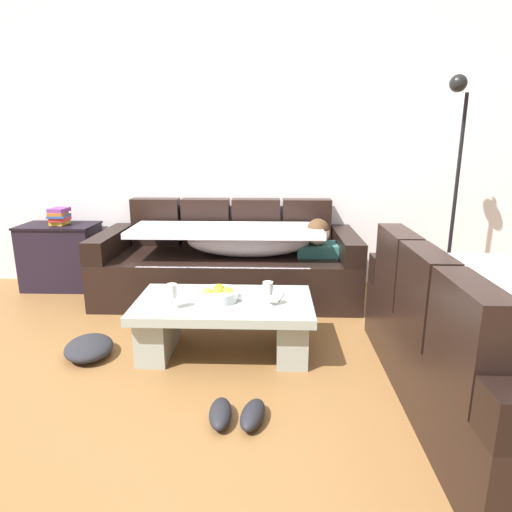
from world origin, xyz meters
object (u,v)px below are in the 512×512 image
at_px(fruit_bowl, 218,294).
at_px(floor_lamp, 453,178).
at_px(couch_near_window, 487,349).
at_px(open_magazine, 261,297).
at_px(wine_glass_near_left, 172,292).
at_px(side_cabinet, 61,256).
at_px(coffee_table, 224,320).
at_px(couch_along_wall, 232,263).
at_px(pair_of_shoes, 237,414).
at_px(wine_glass_near_right, 268,289).
at_px(book_stack_on_cabinet, 59,216).
at_px(crumpled_garment, 89,348).

height_order(fruit_bowl, floor_lamp, floor_lamp).
bearing_deg(couch_near_window, open_magazine, 62.14).
bearing_deg(couch_near_window, fruit_bowl, 69.01).
height_order(fruit_bowl, wine_glass_near_left, wine_glass_near_left).
bearing_deg(side_cabinet, fruit_bowl, -38.12).
height_order(wine_glass_near_left, side_cabinet, side_cabinet).
xyz_separation_m(open_magazine, side_cabinet, (-2.01, 1.28, -0.06)).
distance_m(coffee_table, fruit_bowl, 0.19).
xyz_separation_m(couch_along_wall, pair_of_shoes, (0.19, -1.92, -0.29)).
distance_m(wine_glass_near_left, open_magazine, 0.62).
bearing_deg(fruit_bowl, couch_along_wall, 90.03).
xyz_separation_m(wine_glass_near_right, book_stack_on_cabinet, (-2.03, 1.44, 0.23)).
height_order(couch_along_wall, side_cabinet, couch_along_wall).
relative_size(side_cabinet, book_stack_on_cabinet, 3.16).
height_order(book_stack_on_cabinet, pair_of_shoes, book_stack_on_cabinet).
bearing_deg(side_cabinet, floor_lamp, -3.93).
relative_size(fruit_bowl, crumpled_garment, 0.70).
distance_m(couch_near_window, wine_glass_near_left, 1.87).
height_order(couch_along_wall, crumpled_garment, couch_along_wall).
bearing_deg(wine_glass_near_right, crumpled_garment, 179.98).
xyz_separation_m(couch_along_wall, wine_glass_near_right, (0.34, -1.22, 0.16)).
height_order(couch_along_wall, fruit_bowl, couch_along_wall).
relative_size(side_cabinet, pair_of_shoes, 2.23).
height_order(wine_glass_near_left, wine_glass_near_right, same).
distance_m(couch_near_window, pair_of_shoes, 1.40).
xyz_separation_m(wine_glass_near_right, pair_of_shoes, (-0.16, -0.70, -0.45)).
bearing_deg(book_stack_on_cabinet, wine_glass_near_left, -46.80).
height_order(fruit_bowl, pair_of_shoes, fruit_bowl).
distance_m(wine_glass_near_right, book_stack_on_cabinet, 2.50).
relative_size(couch_along_wall, floor_lamp, 1.20).
bearing_deg(wine_glass_near_right, book_stack_on_cabinet, 144.62).
height_order(coffee_table, pair_of_shoes, coffee_table).
xyz_separation_m(couch_along_wall, crumpled_garment, (-0.88, -1.22, -0.27)).
height_order(coffee_table, wine_glass_near_left, wine_glass_near_left).
bearing_deg(couch_near_window, coffee_table, 68.44).
relative_size(fruit_bowl, floor_lamp, 0.14).
relative_size(side_cabinet, floor_lamp, 0.37).
relative_size(couch_along_wall, couch_near_window, 1.19).
xyz_separation_m(open_magazine, book_stack_on_cabinet, (-1.99, 1.28, 0.34)).
xyz_separation_m(wine_glass_near_right, open_magazine, (-0.05, 0.17, -0.11)).
bearing_deg(open_magazine, pair_of_shoes, -82.99).
relative_size(couch_along_wall, crumpled_garment, 5.86).
relative_size(couch_near_window, book_stack_on_cabinet, 8.65).
bearing_deg(open_magazine, wine_glass_near_left, -143.76).
bearing_deg(fruit_bowl, wine_glass_near_left, -149.09).
bearing_deg(side_cabinet, couch_near_window, -30.76).
bearing_deg(wine_glass_near_right, floor_lamp, 36.94).
distance_m(coffee_table, wine_glass_near_right, 0.41).
height_order(fruit_bowl, book_stack_on_cabinet, book_stack_on_cabinet).
xyz_separation_m(couch_along_wall, floor_lamp, (1.93, -0.02, 0.79)).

